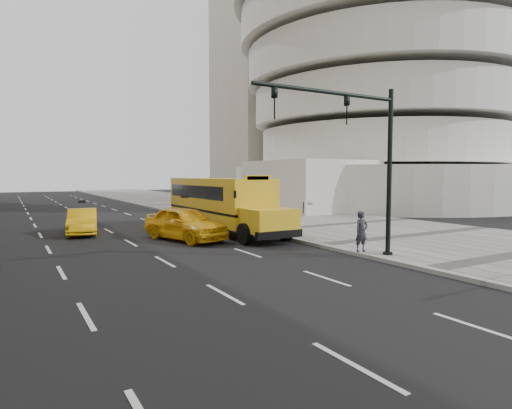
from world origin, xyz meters
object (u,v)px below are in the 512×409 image
taxi_near (185,223)px  pedestrian (361,231)px  school_bus (220,200)px  taxi_far (82,222)px  traffic_signal (362,150)px

taxi_near → pedestrian: (4.62, -7.30, 0.13)m
school_bus → taxi_near: school_bus is taller
school_bus → taxi_far: size_ratio=2.79×
pedestrian → taxi_far: bearing=126.5°
taxi_near → pedestrian: size_ratio=3.01×
taxi_near → traffic_signal: (3.66, -8.25, 3.26)m
school_bus → taxi_far: bearing=159.5°
taxi_far → pedestrian: size_ratio=2.55×
traffic_signal → pedestrian: bearing=44.9°
taxi_far → pedestrian: 14.86m
taxi_near → pedestrian: bearing=-73.7°
school_bus → pedestrian: 9.66m
taxi_near → traffic_signal: traffic_signal is taller
taxi_far → pedestrian: bearing=-44.7°
taxi_near → traffic_signal: bearing=-82.1°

